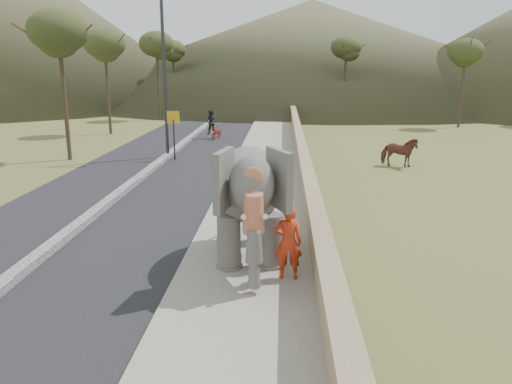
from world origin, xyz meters
The scene contains 13 objects.
ground centered at (0.00, 0.00, 0.00)m, with size 160.00×160.00×0.00m, color olive.
road centered at (-5.00, 10.00, 0.01)m, with size 7.00×120.00×0.03m, color black.
median centered at (-5.00, 10.00, 0.11)m, with size 0.35×120.00×0.22m, color black.
walkway centered at (0.00, 10.00, 0.07)m, with size 3.00×120.00×0.15m, color #9E9687.
parapet centered at (1.65, 10.00, 0.55)m, with size 0.30×120.00×1.10m, color tan.
lamppost centered at (-4.69, 15.68, 4.87)m, with size 1.76×0.36×8.00m.
signboard centered at (-4.50, 14.97, 1.64)m, with size 0.60×0.08×2.40m.
cow centered at (6.14, 13.86, 0.69)m, with size 0.74×1.63×1.38m, color brown.
distant_car centered at (20.20, 36.36, 0.72)m, with size 1.70×4.23×1.44m, color #ABACB2.
hill_far centered at (5.00, 70.00, 7.00)m, with size 80.00×80.00×14.00m, color brown.
elephant_and_man centered at (0.02, 2.27, 1.50)m, with size 2.41×3.96×2.72m.
motorcyclist centered at (-3.51, 22.33, 0.71)m, with size 1.18×1.74×1.83m.
trees centered at (2.61, 28.77, 3.58)m, with size 47.41×41.22×7.81m.
Camera 1 is at (0.80, -9.02, 4.57)m, focal length 35.00 mm.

